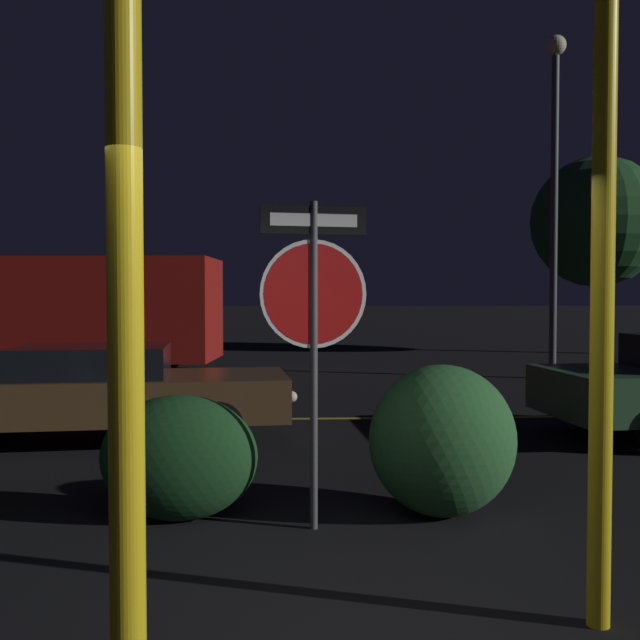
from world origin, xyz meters
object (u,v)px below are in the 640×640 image
object	(u,v)px
yellow_pole_right	(602,309)
hedge_bush_2	(179,458)
hedge_bush_3	(442,440)
delivery_truck	(54,310)
passing_car_2	(103,391)
tree_0	(597,222)
stop_sign	(314,299)
yellow_pole_left	(126,324)
street_lamp	(555,162)

from	to	relation	value
yellow_pole_right	hedge_bush_2	size ratio (longest dim) A/B	2.75
yellow_pole_right	hedge_bush_3	world-z (taller)	yellow_pole_right
delivery_truck	hedge_bush_3	bearing A→B (deg)	-144.18
delivery_truck	yellow_pole_right	bearing A→B (deg)	-146.94
hedge_bush_3	delivery_truck	xyz separation A→B (m)	(-6.63, 10.56, 0.89)
delivery_truck	passing_car_2	bearing A→B (deg)	-154.15
delivery_truck	tree_0	distance (m)	16.54
delivery_truck	tree_0	size ratio (longest dim) A/B	1.15
passing_car_2	yellow_pole_right	bearing A→B (deg)	32.14
stop_sign	yellow_pole_right	bearing A→B (deg)	-58.37
stop_sign	delivery_truck	bearing A→B (deg)	107.10
yellow_pole_left	passing_car_2	xyz separation A→B (m)	(-1.61, 5.79, -1.07)
stop_sign	yellow_pole_left	bearing A→B (deg)	-121.89
hedge_bush_3	street_lamp	world-z (taller)	street_lamp
stop_sign	tree_0	xyz separation A→B (m)	(9.64, 16.84, 2.38)
yellow_pole_right	passing_car_2	distance (m)	6.69
hedge_bush_2	delivery_truck	size ratio (longest dim) A/B	0.18
yellow_pole_right	street_lamp	distance (m)	12.81
yellow_pole_left	stop_sign	bearing A→B (deg)	68.07
stop_sign	hedge_bush_3	xyz separation A→B (m)	(1.08, 0.29, -1.18)
hedge_bush_3	street_lamp	distance (m)	11.52
street_lamp	hedge_bush_3	bearing A→B (deg)	-115.24
stop_sign	hedge_bush_3	distance (m)	1.63
yellow_pole_right	hedge_bush_3	bearing A→B (deg)	102.42
hedge_bush_2	street_lamp	xyz separation A→B (m)	(6.76, 9.75, 4.29)
stop_sign	hedge_bush_2	distance (m)	1.72
delivery_truck	street_lamp	world-z (taller)	street_lamp
passing_car_2	hedge_bush_3	bearing A→B (deg)	42.82
passing_car_2	tree_0	bearing A→B (deg)	131.76
passing_car_2	tree_0	world-z (taller)	tree_0
stop_sign	hedge_bush_2	size ratio (longest dim) A/B	2.01
stop_sign	passing_car_2	xyz separation A→B (m)	(-2.54, 3.47, -1.17)
hedge_bush_2	street_lamp	world-z (taller)	street_lamp
yellow_pole_left	hedge_bush_2	size ratio (longest dim) A/B	2.67
yellow_pole_left	yellow_pole_right	world-z (taller)	yellow_pole_right
yellow_pole_right	tree_0	bearing A→B (deg)	66.41
hedge_bush_2	passing_car_2	bearing A→B (deg)	114.24
hedge_bush_3	street_lamp	bearing A→B (deg)	64.76
yellow_pole_left	passing_car_2	distance (m)	6.10
yellow_pole_left	street_lamp	size ratio (longest dim) A/B	0.45
hedge_bush_3	tree_0	size ratio (longest dim) A/B	0.20
yellow_pole_right	hedge_bush_2	xyz separation A→B (m)	(-2.62, 1.98, -1.25)
delivery_truck	tree_0	world-z (taller)	tree_0
hedge_bush_2	delivery_truck	bearing A→B (deg)	112.79
yellow_pole_right	passing_car_2	bearing A→B (deg)	128.06
hedge_bush_2	tree_0	bearing A→B (deg)	57.10
yellow_pole_right	passing_car_2	world-z (taller)	yellow_pole_right
street_lamp	tree_0	bearing A→B (deg)	59.84
passing_car_2	street_lamp	bearing A→B (deg)	122.62
stop_sign	yellow_pole_left	size ratio (longest dim) A/B	0.75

